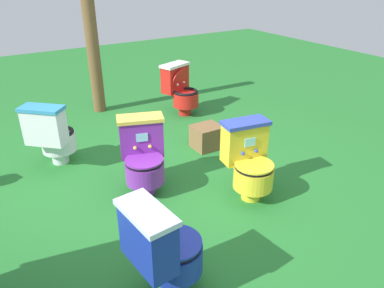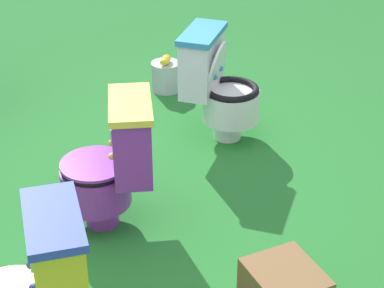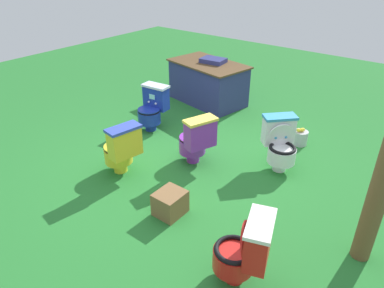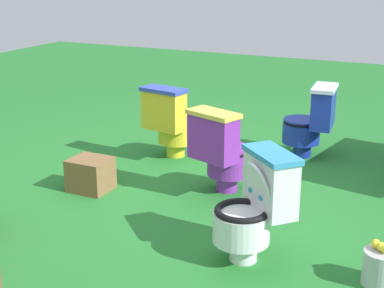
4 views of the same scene
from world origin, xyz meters
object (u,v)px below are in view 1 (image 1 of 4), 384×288
Objects in this scene: toilet_blue at (164,249)px; small_crate at (207,137)px; toilet_red at (181,89)px; toilet_purple at (143,155)px; wooden_post at (92,38)px; toilet_yellow at (249,161)px; toilet_white at (52,134)px.

small_crate is at bearing 133.11° from toilet_blue.
small_crate is at bearing 55.58° from toilet_red.
toilet_blue is at bearing 38.32° from toilet_red.
toilet_purple is 0.34× the size of wooden_post.
small_crate is (-1.13, 0.31, -0.23)m from toilet_red.
toilet_red is 1.20m from small_crate.
toilet_yellow is 1.00× the size of toilet_purple.
wooden_post is (0.76, 0.98, 0.70)m from toilet_red.
wooden_post is at bearing 19.58° from small_crate.
toilet_white is 2.20× the size of small_crate.
toilet_red is 3.30m from toilet_blue.
toilet_yellow is 1.37m from toilet_blue.
toilet_yellow is 1.00× the size of toilet_blue.
toilet_red and toilet_white have the same top height.
toilet_white and toilet_purple have the same top height.
toilet_purple is 2.44m from wooden_post.
toilet_blue reaches higher than small_crate.
toilet_yellow is 1.00× the size of toilet_white.
toilet_red and toilet_purple have the same top height.
toilet_red and toilet_yellow have the same top height.
toilet_white is 1.74m from small_crate.
toilet_red is 1.42m from wooden_post.
toilet_yellow is at bearing -4.46° from toilet_white.
toilet_blue is 1.30m from toilet_purple.
toilet_yellow is at bearing 167.28° from small_crate.
small_crate is (-0.52, -1.65, -0.23)m from toilet_white.
toilet_blue is 2.20× the size of small_crate.
toilet_red is 1.00× the size of toilet_purple.
wooden_post reaches higher than small_crate.
wooden_post is at bearing 162.07° from toilet_blue.
wooden_post is (2.32, -0.35, 0.70)m from toilet_purple.
wooden_post reaches higher than toilet_yellow.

